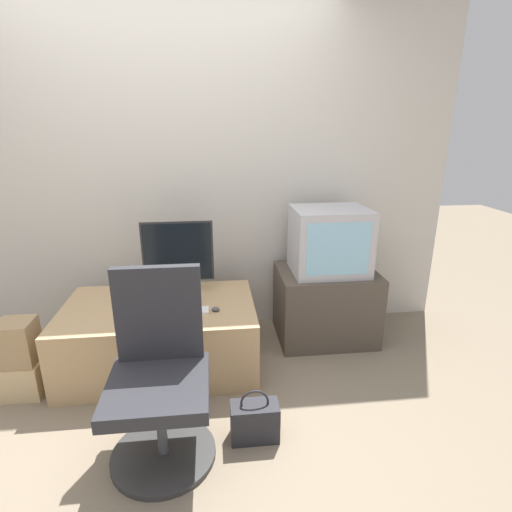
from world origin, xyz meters
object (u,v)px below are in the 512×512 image
keyboard (183,311)px  mouse (215,309)px  crt_tv (330,241)px  cardboard_box_lower (25,377)px  main_monitor (178,259)px  office_chair (160,381)px  handbag (255,421)px

keyboard → mouse: mouse is taller
keyboard → crt_tv: crt_tv is taller
keyboard → cardboard_box_lower: keyboard is taller
main_monitor → keyboard: main_monitor is taller
keyboard → office_chair: size_ratio=0.35×
crt_tv → cardboard_box_lower: crt_tv is taller
keyboard → cardboard_box_lower: (-0.99, -0.09, -0.36)m
cardboard_box_lower → handbag: (1.39, -0.55, -0.00)m
office_chair → cardboard_box_lower: (-0.91, 0.56, -0.29)m
main_monitor → keyboard: size_ratio=1.61×
crt_tv → cardboard_box_lower: 2.22m
crt_tv → handbag: 1.40m
crt_tv → handbag: crt_tv is taller
main_monitor → office_chair: size_ratio=0.55×
mouse → cardboard_box_lower: 1.26m
mouse → office_chair: 0.70m
keyboard → handbag: bearing=-58.2°
crt_tv → mouse: bearing=-155.3°
crt_tv → cardboard_box_lower: bearing=-167.1°
mouse → handbag: size_ratio=0.18×
mouse → handbag: 0.75m
cardboard_box_lower → handbag: size_ratio=0.77×
mouse → cardboard_box_lower: size_ratio=0.23×
mouse → cardboard_box_lower: bearing=-176.3°
keyboard → office_chair: (-0.08, -0.65, -0.06)m
mouse → office_chair: bearing=-114.3°
main_monitor → handbag: size_ratio=1.75×
handbag → office_chair: bearing=-178.6°
main_monitor → cardboard_box_lower: (-0.96, -0.40, -0.61)m
main_monitor → crt_tv: size_ratio=0.97×
keyboard → handbag: size_ratio=1.09×
keyboard → office_chair: 0.66m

